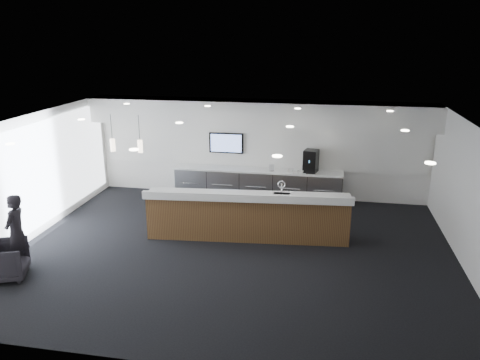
% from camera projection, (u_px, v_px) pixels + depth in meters
% --- Properties ---
extents(ground, '(10.00, 10.00, 0.00)m').
position_uv_depth(ground, '(234.00, 251.00, 10.83)').
color(ground, black).
rests_on(ground, ground).
extents(ceiling, '(10.00, 8.00, 0.02)m').
position_uv_depth(ceiling, '(233.00, 123.00, 9.93)').
color(ceiling, black).
rests_on(ceiling, back_wall).
extents(back_wall, '(10.00, 0.02, 3.00)m').
position_uv_depth(back_wall, '(259.00, 148.00, 14.13)').
color(back_wall, white).
rests_on(back_wall, ground).
extents(left_wall, '(0.02, 8.00, 3.00)m').
position_uv_depth(left_wall, '(30.00, 178.00, 11.24)').
color(left_wall, white).
rests_on(left_wall, ground).
extents(right_wall, '(0.02, 8.00, 3.00)m').
position_uv_depth(right_wall, '(474.00, 204.00, 9.51)').
color(right_wall, white).
rests_on(right_wall, ground).
extents(soffit_bulkhead, '(10.00, 0.90, 0.70)m').
position_uv_depth(soffit_bulkhead, '(258.00, 113.00, 13.37)').
color(soffit_bulkhead, white).
rests_on(soffit_bulkhead, back_wall).
extents(alcove_panel, '(9.80, 0.06, 1.40)m').
position_uv_depth(alcove_panel, '(259.00, 145.00, 14.07)').
color(alcove_panel, white).
rests_on(alcove_panel, back_wall).
extents(window_blinds_wall, '(0.04, 7.36, 2.55)m').
position_uv_depth(window_blinds_wall, '(32.00, 178.00, 11.23)').
color(window_blinds_wall, white).
rests_on(window_blinds_wall, left_wall).
extents(back_credenza, '(5.06, 0.66, 0.95)m').
position_uv_depth(back_credenza, '(257.00, 184.00, 14.10)').
color(back_credenza, gray).
rests_on(back_credenza, ground).
extents(wall_tv, '(1.05, 0.08, 0.62)m').
position_uv_depth(wall_tv, '(226.00, 143.00, 14.17)').
color(wall_tv, black).
rests_on(wall_tv, back_wall).
extents(pendant_left, '(0.12, 0.12, 0.30)m').
position_uv_depth(pendant_left, '(143.00, 145.00, 11.32)').
color(pendant_left, '#FFE6C6').
rests_on(pendant_left, ceiling).
extents(pendant_right, '(0.12, 0.12, 0.30)m').
position_uv_depth(pendant_right, '(116.00, 143.00, 11.44)').
color(pendant_right, '#FFE6C6').
rests_on(pendant_right, ceiling).
extents(ceiling_can_lights, '(7.00, 5.00, 0.02)m').
position_uv_depth(ceiling_can_lights, '(233.00, 125.00, 9.94)').
color(ceiling_can_lights, white).
rests_on(ceiling_can_lights, ceiling).
extents(service_counter, '(5.00, 1.25, 1.49)m').
position_uv_depth(service_counter, '(248.00, 216.00, 11.39)').
color(service_counter, '#4E2D1A').
rests_on(service_counter, ground).
extents(coffee_machine, '(0.46, 0.54, 0.66)m').
position_uv_depth(coffee_machine, '(311.00, 161.00, 13.59)').
color(coffee_machine, black).
rests_on(coffee_machine, back_credenza).
extents(info_sign_left, '(0.15, 0.06, 0.20)m').
position_uv_depth(info_sign_left, '(272.00, 168.00, 13.75)').
color(info_sign_left, silver).
rests_on(info_sign_left, back_credenza).
extents(info_sign_right, '(0.17, 0.03, 0.23)m').
position_uv_depth(info_sign_right, '(304.00, 169.00, 13.59)').
color(info_sign_right, silver).
rests_on(info_sign_right, back_credenza).
extents(armchair, '(1.10, 1.09, 0.77)m').
position_uv_depth(armchair, '(5.00, 261.00, 9.55)').
color(armchair, black).
rests_on(armchair, ground).
extents(lounge_guest, '(0.45, 0.63, 1.64)m').
position_uv_depth(lounge_guest, '(16.00, 232.00, 9.85)').
color(lounge_guest, black).
rests_on(lounge_guest, ground).
extents(cup_0, '(0.09, 0.09, 0.08)m').
position_uv_depth(cup_0, '(307.00, 172.00, 13.56)').
color(cup_0, white).
rests_on(cup_0, back_credenza).
extents(cup_1, '(0.12, 0.12, 0.08)m').
position_uv_depth(cup_1, '(303.00, 171.00, 13.58)').
color(cup_1, white).
rests_on(cup_1, back_credenza).
extents(cup_2, '(0.11, 0.11, 0.08)m').
position_uv_depth(cup_2, '(298.00, 171.00, 13.61)').
color(cup_2, white).
rests_on(cup_2, back_credenza).
extents(cup_3, '(0.11, 0.11, 0.08)m').
position_uv_depth(cup_3, '(293.00, 171.00, 13.63)').
color(cup_3, white).
rests_on(cup_3, back_credenza).
extents(cup_4, '(0.12, 0.12, 0.08)m').
position_uv_depth(cup_4, '(288.00, 171.00, 13.66)').
color(cup_4, white).
rests_on(cup_4, back_credenza).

